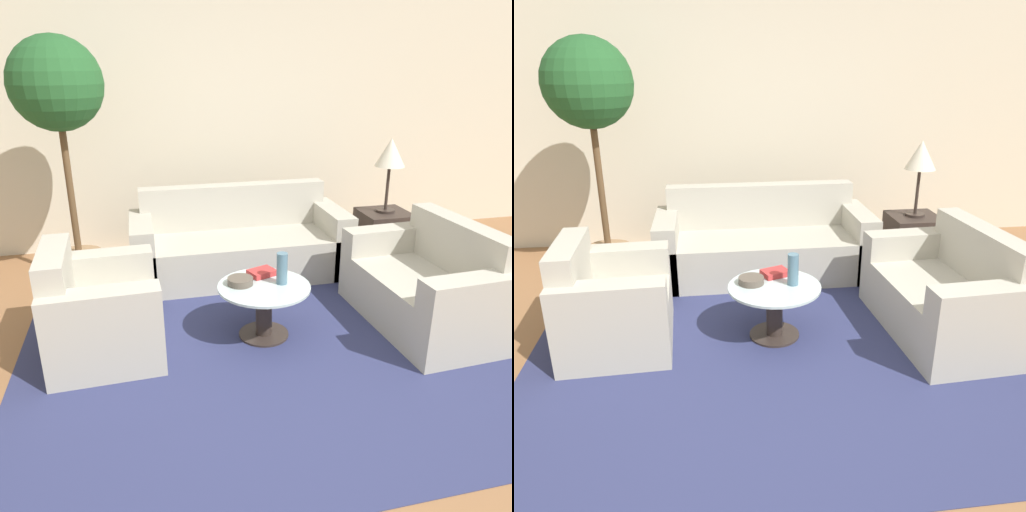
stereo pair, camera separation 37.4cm
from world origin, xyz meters
TOP-DOWN VIEW (x-y plane):
  - ground_plane at (0.00, 0.00)m, footprint 14.00×14.00m
  - wall_back at (0.00, 3.07)m, footprint 10.00×0.06m
  - rug at (0.09, 0.77)m, footprint 3.50×3.34m
  - sofa_main at (0.16, 2.03)m, footprint 2.01×0.81m
  - armchair at (-1.10, 0.84)m, footprint 0.78×0.92m
  - loveseat at (1.41, 0.70)m, footprint 0.84×1.35m
  - coffee_table at (0.09, 0.77)m, footprint 0.68×0.68m
  - side_table at (1.59, 1.86)m, footprint 0.46×0.46m
  - table_lamp at (1.59, 1.86)m, footprint 0.28×0.28m
  - potted_plant at (-1.33, 2.16)m, footprint 0.77×0.77m
  - vase at (0.22, 0.78)m, footprint 0.08×0.08m
  - bowl at (-0.08, 0.84)m, footprint 0.19×0.19m
  - book_stack at (0.12, 0.96)m, footprint 0.23×0.20m

SIDE VIEW (x-z plane):
  - ground_plane at x=0.00m, z-range 0.00..0.00m
  - rug at x=0.09m, z-range 0.00..0.01m
  - coffee_table at x=0.09m, z-range 0.06..0.47m
  - sofa_main at x=0.16m, z-range -0.14..0.69m
  - loveseat at x=1.41m, z-range -0.13..0.68m
  - armchair at x=-1.10m, z-range -0.12..0.68m
  - side_table at x=1.59m, z-range 0.00..0.56m
  - book_stack at x=0.12m, z-range 0.41..0.46m
  - bowl at x=-0.08m, z-range 0.41..0.46m
  - vase at x=0.22m, z-range 0.41..0.65m
  - table_lamp at x=1.59m, z-range 0.76..1.47m
  - wall_back at x=0.00m, z-range 0.00..2.60m
  - potted_plant at x=-1.33m, z-range 0.52..2.68m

